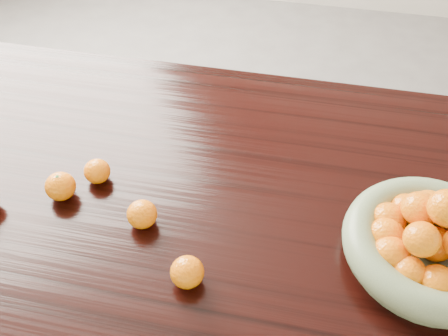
# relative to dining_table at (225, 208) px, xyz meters

# --- Properties ---
(ground) EXTENTS (5.00, 5.00, 0.00)m
(ground) POSITION_rel_dining_table_xyz_m (0.00, 0.00, -0.66)
(ground) COLOR slate
(ground) RESTS_ON ground
(dining_table) EXTENTS (2.00, 1.00, 0.75)m
(dining_table) POSITION_rel_dining_table_xyz_m (0.00, 0.00, 0.00)
(dining_table) COLOR black
(dining_table) RESTS_ON ground
(fruit_bowl) EXTENTS (0.38, 0.38, 0.20)m
(fruit_bowl) POSITION_rel_dining_table_xyz_m (0.48, -0.12, 0.14)
(fruit_bowl) COLOR gray
(fruit_bowl) RESTS_ON dining_table
(loose_orange_0) EXTENTS (0.07, 0.07, 0.07)m
(loose_orange_0) POSITION_rel_dining_table_xyz_m (-0.38, -0.12, 0.12)
(loose_orange_0) COLOR orange
(loose_orange_0) RESTS_ON dining_table
(loose_orange_1) EXTENTS (0.07, 0.07, 0.07)m
(loose_orange_1) POSITION_rel_dining_table_xyz_m (-0.16, -0.16, 0.12)
(loose_orange_1) COLOR orange
(loose_orange_1) RESTS_ON dining_table
(loose_orange_2) EXTENTS (0.07, 0.07, 0.07)m
(loose_orange_2) POSITION_rel_dining_table_xyz_m (-0.02, -0.29, 0.12)
(loose_orange_2) COLOR orange
(loose_orange_2) RESTS_ON dining_table
(loose_orange_3) EXTENTS (0.07, 0.07, 0.06)m
(loose_orange_3) POSITION_rel_dining_table_xyz_m (-0.31, -0.05, 0.12)
(loose_orange_3) COLOR orange
(loose_orange_3) RESTS_ON dining_table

